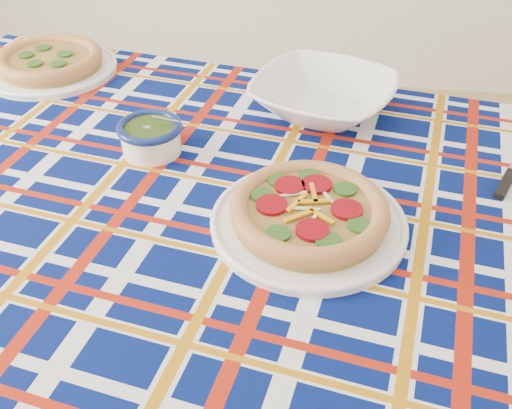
% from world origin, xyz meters
% --- Properties ---
extents(floor, '(4.00, 4.00, 0.00)m').
position_xyz_m(floor, '(0.00, 0.00, 0.00)').
color(floor, tan).
rests_on(floor, ground).
extents(dining_table, '(1.91, 1.38, 0.82)m').
position_xyz_m(dining_table, '(0.20, -0.21, 0.74)').
color(dining_table, brown).
rests_on(dining_table, floor).
extents(tablecloth, '(1.95, 1.42, 0.12)m').
position_xyz_m(tablecloth, '(0.20, -0.21, 0.77)').
color(tablecloth, '#04104F').
rests_on(tablecloth, dining_table).
extents(main_focaccia_plate, '(0.40, 0.40, 0.07)m').
position_xyz_m(main_focaccia_plate, '(0.37, -0.27, 0.86)').
color(main_focaccia_plate, olive).
rests_on(main_focaccia_plate, tablecloth).
extents(pesto_bowl, '(0.17, 0.17, 0.08)m').
position_xyz_m(pesto_bowl, '(0.03, -0.07, 0.86)').
color(pesto_bowl, '#1F340E').
rests_on(pesto_bowl, tablecloth).
extents(serving_bowl, '(0.41, 0.41, 0.08)m').
position_xyz_m(serving_bowl, '(0.38, 0.15, 0.86)').
color(serving_bowl, white).
rests_on(serving_bowl, tablecloth).
extents(second_focaccia_plate, '(0.42, 0.42, 0.06)m').
position_xyz_m(second_focaccia_plate, '(-0.33, 0.27, 0.86)').
color(second_focaccia_plate, olive).
rests_on(second_focaccia_plate, tablecloth).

